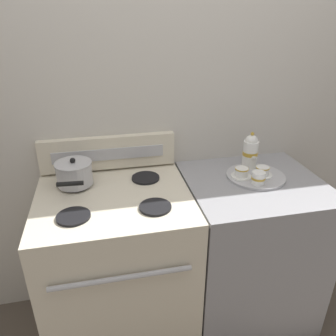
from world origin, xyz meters
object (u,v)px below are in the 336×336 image
object	(u,v)px
teapot	(250,151)
teacup_left	(262,171)
stove	(119,268)
serving_tray	(256,176)
creamer_jug	(258,178)
saucepan	(74,173)
teacup_right	(242,172)

from	to	relation	value
teapot	teacup_left	bearing A→B (deg)	-76.30
stove	serving_tray	size ratio (longest dim) A/B	2.94
serving_tray	teacup_left	distance (m)	0.05
stove	serving_tray	xyz separation A→B (m)	(0.78, 0.04, 0.47)
teapot	creamer_jug	distance (m)	0.21
teacup_left	saucepan	bearing A→B (deg)	173.32
saucepan	teapot	distance (m)	0.97
saucepan	teacup_right	distance (m)	0.89
saucepan	teacup_left	xyz separation A→B (m)	(1.00, -0.12, -0.03)
teapot	serving_tray	bearing A→B (deg)	-92.17
teapot	creamer_jug	world-z (taller)	teapot
stove	creamer_jug	world-z (taller)	creamer_jug
saucepan	serving_tray	bearing A→B (deg)	-6.28
saucepan	teapot	world-z (taller)	teapot
serving_tray	teacup_right	distance (m)	0.09
teapot	creamer_jug	bearing A→B (deg)	-101.15
saucepan	creamer_jug	distance (m)	0.95
teacup_left	teacup_right	bearing A→B (deg)	175.20
creamer_jug	saucepan	bearing A→B (deg)	167.95
saucepan	teacup_right	size ratio (longest dim) A/B	2.36
saucepan	teacup_right	world-z (taller)	saucepan
serving_tray	teacup_right	bearing A→B (deg)	-179.67
saucepan	creamer_jug	size ratio (longest dim) A/B	3.60
teacup_right	teacup_left	bearing A→B (deg)	-4.80
teapot	teacup_right	distance (m)	0.15
saucepan	serving_tray	distance (m)	0.98
serving_tray	teacup_left	world-z (taller)	teacup_left
teacup_left	stove	bearing A→B (deg)	-177.79
stove	creamer_jug	bearing A→B (deg)	-3.90
stove	teacup_left	distance (m)	0.96
teacup_left	creamer_jug	world-z (taller)	creamer_jug
teacup_left	teacup_right	size ratio (longest dim) A/B	1.00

